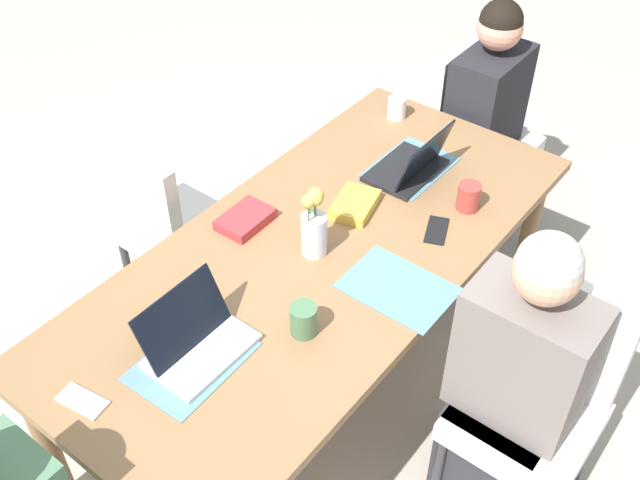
# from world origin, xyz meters

# --- Properties ---
(ground_plane) EXTENTS (10.00, 10.00, 0.00)m
(ground_plane) POSITION_xyz_m (0.00, 0.00, 0.00)
(ground_plane) COLOR #B2A899
(dining_table) EXTENTS (2.12, 0.96, 0.74)m
(dining_table) POSITION_xyz_m (0.00, 0.00, 0.66)
(dining_table) COLOR olive
(dining_table) RESTS_ON ground_plane
(chair_head_left_left_mid) EXTENTS (0.44, 0.44, 0.90)m
(chair_head_left_left_mid) POSITION_xyz_m (-1.37, -0.11, 0.50)
(chair_head_left_left_mid) COLOR silver
(chair_head_left_left_mid) RESTS_ON ground_plane
(person_head_left_left_mid) EXTENTS (0.40, 0.36, 1.19)m
(person_head_left_left_mid) POSITION_xyz_m (-1.31, -0.04, 0.53)
(person_head_left_left_mid) COLOR #2D2D33
(person_head_left_left_mid) RESTS_ON ground_plane
(chair_far_left_far) EXTENTS (0.44, 0.44, 0.90)m
(chair_far_left_far) POSITION_xyz_m (-0.11, 0.84, 0.50)
(chair_far_left_far) COLOR silver
(chair_far_left_far) RESTS_ON ground_plane
(person_far_left_far) EXTENTS (0.36, 0.40, 1.19)m
(person_far_left_far) POSITION_xyz_m (-0.03, 0.78, 0.53)
(person_far_left_far) COLOR #2D2D33
(person_far_left_far) RESTS_ON ground_plane
(chair_near_right_near) EXTENTS (0.44, 0.44, 0.90)m
(chair_near_right_near) POSITION_xyz_m (0.04, -0.78, 0.50)
(chair_near_right_near) COLOR silver
(chair_near_right_near) RESTS_ON ground_plane
(flower_vase) EXTENTS (0.10, 0.09, 0.27)m
(flower_vase) POSITION_xyz_m (0.02, -0.01, 0.87)
(flower_vase) COLOR silver
(flower_vase) RESTS_ON dining_table
(placemat_head_right_left_near) EXTENTS (0.37, 0.27, 0.00)m
(placemat_head_right_left_near) POSITION_xyz_m (0.63, 0.00, 0.74)
(placemat_head_right_left_near) COLOR slate
(placemat_head_right_left_near) RESTS_ON dining_table
(placemat_head_left_left_mid) EXTENTS (0.36, 0.27, 0.00)m
(placemat_head_left_left_mid) POSITION_xyz_m (-0.62, -0.02, 0.74)
(placemat_head_left_left_mid) COLOR slate
(placemat_head_left_left_mid) RESTS_ON dining_table
(placemat_far_left_far) EXTENTS (0.26, 0.36, 0.00)m
(placemat_far_left_far) POSITION_xyz_m (-0.01, 0.32, 0.74)
(placemat_far_left_far) COLOR slate
(placemat_far_left_far) RESTS_ON dining_table
(laptop_head_left_left_mid) EXTENTS (0.32, 0.22, 0.21)m
(laptop_head_left_left_mid) POSITION_xyz_m (-0.58, 0.01, 0.78)
(laptop_head_left_left_mid) COLOR black
(laptop_head_left_left_mid) RESTS_ON dining_table
(laptop_head_right_left_near) EXTENTS (0.32, 0.22, 0.20)m
(laptop_head_right_left_near) POSITION_xyz_m (0.59, -0.02, 0.78)
(laptop_head_right_left_near) COLOR silver
(laptop_head_right_left_near) RESTS_ON dining_table
(coffee_mug_near_left) EXTENTS (0.09, 0.09, 0.11)m
(coffee_mug_near_left) POSITION_xyz_m (0.33, 0.19, 0.79)
(coffee_mug_near_left) COLOR #47704C
(coffee_mug_near_left) RESTS_ON dining_table
(coffee_mug_near_right) EXTENTS (0.08, 0.08, 0.09)m
(coffee_mug_near_right) POSITION_xyz_m (-0.90, -0.27, 0.78)
(coffee_mug_near_right) COLOR white
(coffee_mug_near_right) RESTS_ON dining_table
(coffee_mug_centre_left) EXTENTS (0.09, 0.09, 0.11)m
(coffee_mug_centre_left) POSITION_xyz_m (-0.53, 0.29, 0.79)
(coffee_mug_centre_left) COLOR #AD3D38
(coffee_mug_centre_left) RESTS_ON dining_table
(book_red_cover) EXTENTS (0.23, 0.18, 0.04)m
(book_red_cover) POSITION_xyz_m (-0.27, -0.04, 0.76)
(book_red_cover) COLOR gold
(book_red_cover) RESTS_ON dining_table
(book_blue_cover) EXTENTS (0.20, 0.14, 0.04)m
(book_blue_cover) POSITION_xyz_m (0.05, -0.31, 0.76)
(book_blue_cover) COLOR #B73338
(book_blue_cover) RESTS_ON dining_table
(phone_black) EXTENTS (0.17, 0.12, 0.01)m
(phone_black) POSITION_xyz_m (-0.34, 0.27, 0.74)
(phone_black) COLOR black
(phone_black) RESTS_ON dining_table
(phone_silver) EXTENTS (0.09, 0.16, 0.01)m
(phone_silver) POSITION_xyz_m (0.93, -0.14, 0.74)
(phone_silver) COLOR silver
(phone_silver) RESTS_ON dining_table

